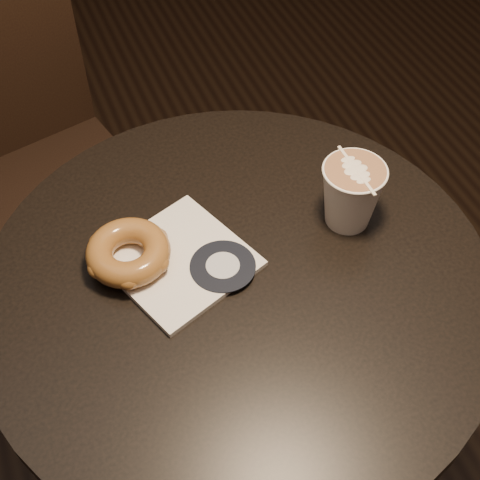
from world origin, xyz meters
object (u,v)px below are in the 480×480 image
(chair, at_px, (25,134))
(pastry_bag, at_px, (180,261))
(doughnut, at_px, (128,252))
(latte_cup, at_px, (351,195))
(cafe_table, at_px, (238,352))

(chair, bearing_deg, pastry_bag, -90.17)
(doughnut, height_order, latte_cup, latte_cup)
(cafe_table, distance_m, latte_cup, 0.31)
(cafe_table, bearing_deg, latte_cup, 10.92)
(pastry_bag, bearing_deg, latte_cup, -24.19)
(chair, height_order, latte_cup, chair)
(pastry_bag, bearing_deg, doughnut, 140.21)
(pastry_bag, xyz_separation_m, latte_cup, (0.25, -0.02, 0.05))
(pastry_bag, relative_size, latte_cup, 1.72)
(pastry_bag, bearing_deg, cafe_table, -58.37)
(chair, height_order, doughnut, chair)
(cafe_table, bearing_deg, doughnut, 150.54)
(cafe_table, xyz_separation_m, pastry_bag, (-0.07, 0.05, 0.20))
(pastry_bag, xyz_separation_m, doughnut, (-0.06, 0.02, 0.02))
(chair, bearing_deg, latte_cup, -71.78)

